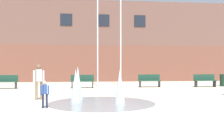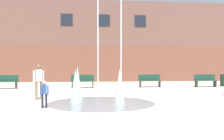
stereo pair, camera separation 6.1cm
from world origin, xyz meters
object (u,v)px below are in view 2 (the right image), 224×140
park_bench_left_of_flagpoles (6,81)px  park_bench_center (83,81)px  adult_in_red (39,79)px  child_with_pink_shirt (44,92)px  flagpole_right (121,29)px  park_bench_far_right (205,80)px  flagpole_left (98,27)px  park_bench_under_right_flagpole (150,80)px  trash_can (224,80)px

park_bench_left_of_flagpoles → park_bench_center: (5.12, -0.02, 0.00)m
park_bench_center → adult_in_red: 6.37m
child_with_pink_shirt → flagpole_right: flagpole_right is taller
park_bench_center → flagpole_right: bearing=27.6°
flagpole_right → child_with_pink_shirt: bearing=-113.2°
flagpole_right → park_bench_left_of_flagpoles: bearing=-169.4°
park_bench_far_right → flagpole_left: 8.74m
park_bench_under_right_flagpole → trash_can: bearing=1.5°
flagpole_right → park_bench_center: bearing=-152.4°
park_bench_far_right → adult_in_red: size_ratio=1.01×
trash_can → park_bench_center: bearing=-178.2°
child_with_pink_shirt → flagpole_left: bearing=-34.1°
park_bench_under_right_flagpole → adult_in_red: size_ratio=1.01×
park_bench_under_right_flagpole → flagpole_right: size_ratio=0.20×
park_bench_under_right_flagpole → park_bench_far_right: (4.03, -0.27, 0.00)m
park_bench_far_right → park_bench_center: bearing=179.5°
park_bench_under_right_flagpole → flagpole_left: (-3.60, 1.34, 3.95)m
park_bench_under_right_flagpole → flagpole_left: flagpole_left is taller
park_bench_far_right → child_with_pink_shirt: child_with_pink_shirt is taller
park_bench_center → child_with_pink_shirt: child_with_pink_shirt is taller
park_bench_left_of_flagpoles → flagpole_left: 7.58m
park_bench_center → park_bench_under_right_flagpole: bearing=2.2°
child_with_pink_shirt → adult_in_red: 2.45m
child_with_pink_shirt → flagpole_right: bearing=-43.1°
child_with_pink_shirt → trash_can: child_with_pink_shirt is taller
park_bench_left_of_flagpoles → trash_can: size_ratio=1.78×
park_bench_far_right → flagpole_left: flagpole_left is taller
park_bench_center → flagpole_left: bearing=52.5°
park_bench_left_of_flagpoles → child_with_pink_shirt: child_with_pink_shirt is taller
park_bench_far_right → trash_can: 1.73m
flagpole_left → park_bench_left_of_flagpoles: bearing=-166.5°
adult_in_red → flagpole_left: (3.11, 7.58, 3.49)m
adult_in_red → park_bench_far_right: bearing=-85.2°
park_bench_left_of_flagpoles → park_bench_far_right: bearing=-0.4°
park_bench_left_of_flagpoles → park_bench_center: 5.12m
flagpole_right → adult_in_red: bearing=-122.7°
park_bench_under_right_flagpole → flagpole_right: 4.48m
flagpole_left → park_bench_center: bearing=-127.5°
park_bench_left_of_flagpoles → flagpole_left: (6.29, 1.51, 3.95)m
park_bench_far_right → trash_can: size_ratio=1.78×
park_bench_under_right_flagpole → park_bench_far_right: same height
park_bench_under_right_flagpole → trash_can: park_bench_under_right_flagpole is taller
child_with_pink_shirt → trash_can: bearing=-73.4°
park_bench_far_right → flagpole_right: bearing=164.7°
child_with_pink_shirt → flagpole_right: size_ratio=0.12×
park_bench_center → park_bench_far_right: same height
park_bench_far_right → child_with_pink_shirt: bearing=-140.6°
park_bench_left_of_flagpoles → flagpole_right: flagpole_right is taller
park_bench_far_right → child_with_pink_shirt: 13.12m
park_bench_center → adult_in_red: adult_in_red is taller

